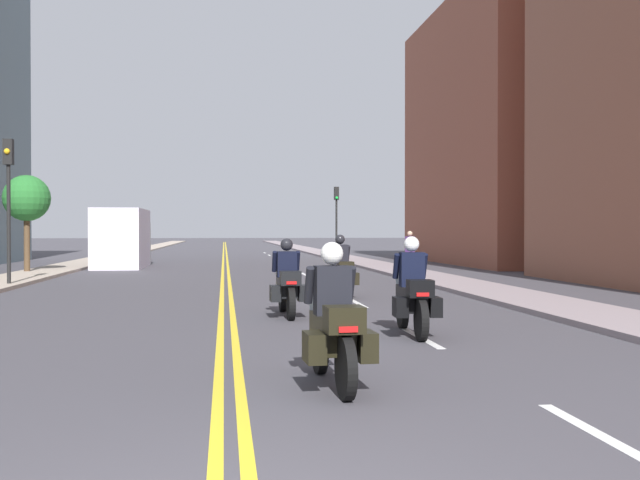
# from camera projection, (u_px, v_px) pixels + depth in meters

# --- Properties ---
(ground_plane) EXTENTS (264.00, 264.00, 0.00)m
(ground_plane) POSITION_uv_depth(u_px,v_px,m) (225.00, 256.00, 51.59)
(ground_plane) COLOR #403E44
(sidewalk_left) EXTENTS (2.15, 144.00, 0.12)m
(sidewalk_left) POSITION_uv_depth(u_px,v_px,m) (115.00, 256.00, 50.64)
(sidewalk_left) COLOR #AA9988
(sidewalk_left) RESTS_ON ground
(sidewalk_right) EXTENTS (2.15, 144.00, 0.12)m
(sidewalk_right) POSITION_uv_depth(u_px,v_px,m) (331.00, 255.00, 52.53)
(sidewalk_right) COLOR gray
(sidewalk_right) RESTS_ON ground
(centreline_yellow_inner) EXTENTS (0.12, 132.00, 0.01)m
(centreline_yellow_inner) POSITION_uv_depth(u_px,v_px,m) (223.00, 256.00, 51.57)
(centreline_yellow_inner) COLOR yellow
(centreline_yellow_inner) RESTS_ON ground
(centreline_yellow_outer) EXTENTS (0.12, 132.00, 0.01)m
(centreline_yellow_outer) POSITION_uv_depth(u_px,v_px,m) (227.00, 256.00, 51.60)
(centreline_yellow_outer) COLOR yellow
(centreline_yellow_outer) RESTS_ON ground
(lane_dashes_white) EXTENTS (0.14, 56.40, 0.01)m
(lane_dashes_white) POSITION_uv_depth(u_px,v_px,m) (297.00, 270.00, 33.15)
(lane_dashes_white) COLOR silver
(lane_dashes_white) RESTS_ON ground
(building_right_1) EXTENTS (8.37, 16.74, 14.13)m
(building_right_1) POSITION_uv_depth(u_px,v_px,m) (515.00, 135.00, 41.10)
(building_right_1) COLOR brown
(building_right_1) RESTS_ON ground
(motorcycle_0) EXTENTS (0.78, 2.17, 1.64)m
(motorcycle_0) POSITION_uv_depth(u_px,v_px,m) (334.00, 328.00, 8.37)
(motorcycle_0) COLOR black
(motorcycle_0) RESTS_ON ground
(motorcycle_1) EXTENTS (0.78, 2.30, 1.67)m
(motorcycle_1) POSITION_uv_depth(u_px,v_px,m) (413.00, 295.00, 12.59)
(motorcycle_1) COLOR black
(motorcycle_1) RESTS_ON ground
(motorcycle_2) EXTENTS (0.77, 2.28, 1.61)m
(motorcycle_2) POSITION_uv_depth(u_px,v_px,m) (287.00, 285.00, 15.37)
(motorcycle_2) COLOR black
(motorcycle_2) RESTS_ON ground
(motorcycle_3) EXTENTS (0.78, 2.22, 1.67)m
(motorcycle_3) POSITION_uv_depth(u_px,v_px,m) (341.00, 272.00, 19.90)
(motorcycle_3) COLOR black
(motorcycle_3) RESTS_ON ground
(traffic_light_near) EXTENTS (0.28, 0.38, 4.63)m
(traffic_light_near) POSITION_uv_depth(u_px,v_px,m) (8.00, 185.00, 23.27)
(traffic_light_near) COLOR black
(traffic_light_near) RESTS_ON ground
(traffic_light_far) EXTENTS (0.28, 0.38, 4.45)m
(traffic_light_far) POSITION_uv_depth(u_px,v_px,m) (336.00, 209.00, 45.44)
(traffic_light_far) COLOR black
(traffic_light_far) RESTS_ON ground
(pedestrian_0) EXTENTS (0.37, 0.42, 1.76)m
(pedestrian_0) POSITION_uv_depth(u_px,v_px,m) (410.00, 251.00, 31.37)
(pedestrian_0) COLOR #292D39
(pedestrian_0) RESTS_ON ground
(street_tree_0) EXTENTS (1.88, 1.88, 4.04)m
(street_tree_0) POSITION_uv_depth(u_px,v_px,m) (27.00, 199.00, 30.40)
(street_tree_0) COLOR #4F3A26
(street_tree_0) RESTS_ON ground
(parked_truck) EXTENTS (2.20, 6.50, 2.80)m
(parked_truck) POSITION_uv_depth(u_px,v_px,m) (123.00, 241.00, 36.28)
(parked_truck) COLOR #B5C5BC
(parked_truck) RESTS_ON ground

